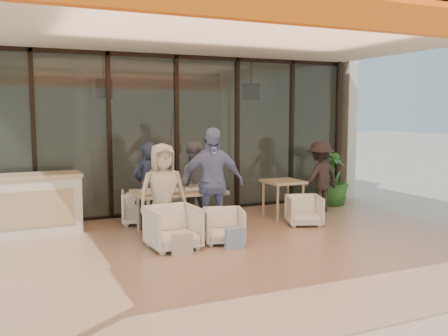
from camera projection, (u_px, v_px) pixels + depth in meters
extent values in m
plane|color=#C6B293|center=(243.00, 250.00, 7.50)|extent=(70.00, 70.00, 0.00)
cube|color=tan|center=(243.00, 250.00, 7.50)|extent=(8.00, 6.00, 0.01)
cube|color=silver|center=(244.00, 26.00, 7.13)|extent=(8.00, 6.00, 0.20)
cube|color=#E1530B|center=(389.00, 7.00, 4.50)|extent=(8.00, 0.12, 0.45)
cube|color=#FF5C15|center=(341.00, 7.00, 5.11)|extent=(8.00, 1.50, 0.06)
cylinder|color=black|center=(338.00, 132.00, 11.52)|extent=(0.12, 0.12, 3.20)
cube|color=#9EADA3|center=(177.00, 135.00, 10.04)|extent=(8.00, 0.03, 3.20)
cube|color=black|center=(177.00, 211.00, 10.22)|extent=(8.00, 0.10, 0.08)
cube|color=black|center=(176.00, 57.00, 9.86)|extent=(8.00, 0.10, 0.08)
cube|color=black|center=(34.00, 138.00, 8.94)|extent=(0.08, 0.10, 3.20)
cube|color=black|center=(109.00, 137.00, 9.49)|extent=(0.08, 0.10, 3.20)
cube|color=black|center=(177.00, 135.00, 10.04)|extent=(0.08, 0.10, 3.20)
cube|color=black|center=(237.00, 134.00, 10.59)|extent=(0.08, 0.10, 3.20)
cube|color=black|center=(291.00, 133.00, 11.14)|extent=(0.08, 0.10, 3.20)
cube|color=black|center=(339.00, 132.00, 11.68)|extent=(0.08, 0.10, 3.20)
cube|color=silver|center=(134.00, 126.00, 13.20)|extent=(9.00, 0.25, 3.40)
cube|color=silver|center=(311.00, 126.00, 13.41)|extent=(0.25, 3.50, 3.40)
cube|color=silver|center=(151.00, 54.00, 11.42)|extent=(9.00, 3.50, 0.25)
cube|color=tan|center=(153.00, 199.00, 11.80)|extent=(8.00, 3.50, 0.02)
cylinder|color=silver|center=(83.00, 138.00, 10.85)|extent=(0.40, 0.40, 3.00)
cylinder|color=silver|center=(225.00, 135.00, 12.24)|extent=(0.40, 0.40, 3.00)
cylinder|color=black|center=(103.00, 67.00, 10.48)|extent=(0.03, 0.03, 0.70)
cube|color=black|center=(104.00, 89.00, 10.53)|extent=(0.30, 0.30, 0.40)
sphere|color=#FFBF72|center=(104.00, 89.00, 10.53)|extent=(0.18, 0.18, 0.18)
cylinder|color=black|center=(251.00, 73.00, 11.91)|extent=(0.03, 0.03, 0.70)
cube|color=black|center=(251.00, 92.00, 11.96)|extent=(0.30, 0.30, 0.40)
sphere|color=#FFBF72|center=(251.00, 92.00, 11.96)|extent=(0.18, 0.18, 0.18)
cylinder|color=black|center=(176.00, 202.00, 11.24)|extent=(0.40, 0.40, 0.05)
cylinder|color=black|center=(175.00, 158.00, 11.13)|extent=(0.04, 0.04, 2.10)
cone|color=#FB4415|center=(175.00, 129.00, 11.06)|extent=(0.32, 0.32, 1.10)
cube|color=silver|center=(25.00, 206.00, 8.33)|extent=(1.80, 0.60, 1.00)
cube|color=tan|center=(23.00, 176.00, 8.27)|extent=(1.85, 0.65, 0.06)
cube|color=tan|center=(25.00, 210.00, 8.05)|extent=(1.50, 0.02, 0.60)
cube|color=tan|center=(179.00, 192.00, 8.49)|extent=(1.50, 0.90, 0.05)
cube|color=white|center=(179.00, 190.00, 8.49)|extent=(1.30, 0.35, 0.01)
cylinder|color=tan|center=(149.00, 220.00, 7.99)|extent=(0.06, 0.06, 0.70)
cylinder|color=tan|center=(219.00, 213.00, 8.49)|extent=(0.06, 0.06, 0.70)
cylinder|color=tan|center=(139.00, 213.00, 8.57)|extent=(0.06, 0.06, 0.70)
cylinder|color=tan|center=(205.00, 207.00, 9.07)|extent=(0.06, 0.06, 0.70)
cylinder|color=white|center=(156.00, 190.00, 8.16)|extent=(0.06, 0.06, 0.11)
cylinder|color=white|center=(161.00, 186.00, 8.56)|extent=(0.06, 0.06, 0.11)
cylinder|color=white|center=(183.00, 187.00, 8.41)|extent=(0.06, 0.06, 0.11)
cylinder|color=white|center=(191.00, 184.00, 8.76)|extent=(0.06, 0.06, 0.11)
cylinder|color=white|center=(210.00, 187.00, 8.50)|extent=(0.06, 0.06, 0.11)
cylinder|color=#995016|center=(145.00, 186.00, 8.39)|extent=(0.07, 0.07, 0.16)
cylinder|color=black|center=(168.00, 183.00, 8.69)|extent=(0.09, 0.09, 0.17)
cylinder|color=black|center=(168.00, 178.00, 8.68)|extent=(0.10, 0.10, 0.01)
cylinder|color=white|center=(158.00, 194.00, 8.03)|extent=(0.22, 0.22, 0.01)
cylinder|color=white|center=(210.00, 190.00, 8.40)|extent=(0.22, 0.22, 0.01)
cylinder|color=white|center=(148.00, 189.00, 8.59)|extent=(0.22, 0.22, 0.01)
cylinder|color=white|center=(196.00, 185.00, 8.96)|extent=(0.22, 0.22, 0.01)
imported|color=white|center=(140.00, 205.00, 9.22)|extent=(0.81, 0.78, 0.70)
imported|color=white|center=(183.00, 202.00, 9.56)|extent=(0.80, 0.77, 0.68)
imported|color=white|center=(173.00, 226.00, 7.50)|extent=(0.76, 0.72, 0.74)
imported|color=white|center=(224.00, 224.00, 7.85)|extent=(0.74, 0.72, 0.62)
imported|color=#1A2239|center=(147.00, 186.00, 8.72)|extent=(0.65, 0.52, 1.55)
imported|color=slate|center=(192.00, 184.00, 9.06)|extent=(0.87, 0.74, 1.54)
imported|color=beige|center=(163.00, 193.00, 7.90)|extent=(0.80, 0.54, 1.59)
imported|color=#6974AF|center=(212.00, 183.00, 8.23)|extent=(1.14, 0.66, 1.82)
cube|color=silver|center=(182.00, 245.00, 7.16)|extent=(0.30, 0.10, 0.34)
cube|color=#99BFD8|center=(235.00, 239.00, 7.50)|extent=(0.30, 0.10, 0.34)
cube|color=tan|center=(283.00, 182.00, 9.71)|extent=(0.70, 0.70, 0.05)
cylinder|color=tan|center=(278.00, 204.00, 9.38)|extent=(0.05, 0.05, 0.70)
cylinder|color=tan|center=(303.00, 202.00, 9.61)|extent=(0.05, 0.05, 0.70)
cylinder|color=tan|center=(263.00, 199.00, 9.89)|extent=(0.05, 0.05, 0.70)
cylinder|color=tan|center=(288.00, 197.00, 10.12)|extent=(0.05, 0.05, 0.70)
imported|color=white|center=(304.00, 209.00, 9.08)|extent=(0.76, 0.74, 0.62)
imported|color=black|center=(320.00, 177.00, 10.21)|extent=(1.05, 0.73, 1.48)
imported|color=#1E5919|center=(332.00, 178.00, 10.95)|extent=(1.00, 1.00, 1.27)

